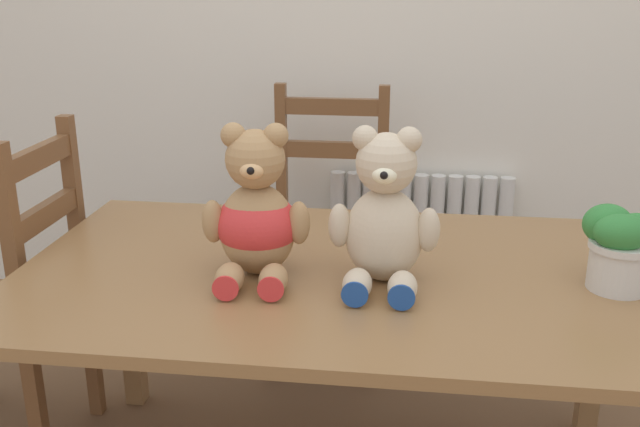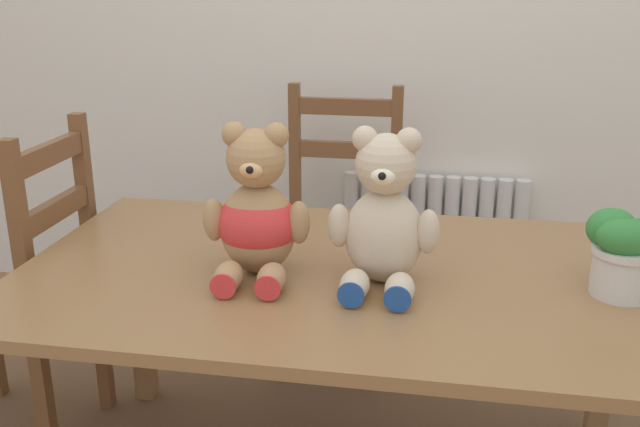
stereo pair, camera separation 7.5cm
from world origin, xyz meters
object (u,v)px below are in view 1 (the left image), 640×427
Objects in this scene: wooden_chair_side at (10,303)px; teddy_bear_right at (384,218)px; teddy_bear_left at (256,216)px; wooden_chair_behind at (327,232)px; potted_plant at (618,246)px.

wooden_chair_side is 2.72× the size of teddy_bear_right.
teddy_bear_right is at bearing -101.16° from wooden_chair_side.
teddy_bear_left and teddy_bear_right have the same top height.
wooden_chair_behind is 2.75× the size of teddy_bear_left.
potted_plant is at bearing 177.16° from teddy_bear_left.
wooden_chair_behind is 2.75× the size of teddy_bear_right.
teddy_bear_left is at bearing 0.48° from teddy_bear_right.
teddy_bear_left is (-0.06, -0.91, 0.36)m from wooden_chair_behind.
wooden_chair_behind is at bearing -98.26° from teddy_bear_left.
teddy_bear_left is 0.83m from potted_plant.
teddy_bear_right is at bearing -176.99° from potted_plant.
wooden_chair_side is 0.90m from teddy_bear_left.
potted_plant is (0.76, -0.88, 0.32)m from wooden_chair_behind.
teddy_bear_right is at bearing 174.74° from teddy_bear_left.
potted_plant is at bearing 130.83° from wooden_chair_behind.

